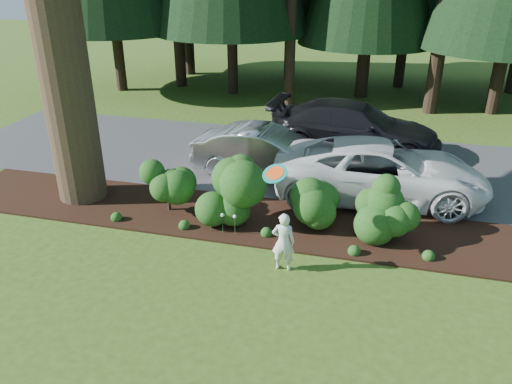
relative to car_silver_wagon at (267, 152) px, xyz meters
The scene contains 10 objects.
ground 6.13m from the car_silver_wagon, 88.98° to the right, with size 80.00×80.00×0.00m, color #324E16.
mulch_bed 2.93m from the car_silver_wagon, 87.81° to the right, with size 16.00×2.50×0.05m, color black.
driveway 1.60m from the car_silver_wagon, 85.62° to the left, with size 22.00×6.00×0.03m, color #38383A.
shrub_row 3.08m from the car_silver_wagon, 73.42° to the right, with size 6.53×1.60×1.61m.
lily_cluster 3.70m from the car_silver_wagon, 92.98° to the right, with size 0.69×0.09×0.57m.
car_silver_wagon is the anchor object (origin of this frame).
car_white_suv 3.36m from the car_silver_wagon, 13.16° to the right, with size 2.59×5.61×1.56m, color white.
car_dark_suv 3.57m from the car_silver_wagon, 49.41° to the left, with size 2.28×5.62×1.63m, color black.
child 4.96m from the car_silver_wagon, 72.80° to the right, with size 0.48×0.31×1.30m, color white.
frisbee 4.66m from the car_silver_wagon, 74.81° to the right, with size 0.57×0.49×0.35m.
Camera 1 is at (3.01, -7.32, 5.93)m, focal length 35.00 mm.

